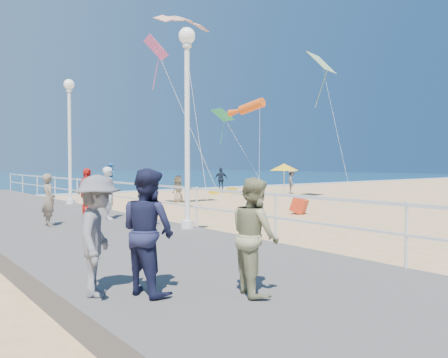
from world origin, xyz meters
TOP-DOWN VIEW (x-y plane):
  - ground at (0.00, 0.00)m, footprint 160.00×160.00m
  - surf_line at (0.00, 20.50)m, footprint 160.00×1.20m
  - boardwalk at (-7.50, 0.00)m, footprint 5.00×44.00m
  - railing at (-5.05, 0.00)m, footprint 0.05×42.00m
  - lamp_post_mid at (-5.35, 0.00)m, footprint 0.44×0.44m
  - lamp_post_far at (-5.35, 9.00)m, footprint 0.44×0.44m
  - woman_holding_toddler at (-6.21, 3.08)m, footprint 0.53×0.68m
  - toddler_held at (-6.06, 3.23)m, footprint 0.44×0.51m
  - spectator_1 at (-7.94, -5.46)m, footprint 0.81×0.91m
  - spectator_2 at (-9.60, -4.25)m, footprint 1.02×1.18m
  - spectator_3 at (-6.55, 3.98)m, footprint 0.58×0.99m
  - spectator_5 at (-5.83, 1.53)m, footprint 0.79×1.44m
  - spectator_6 at (-8.13, 2.73)m, footprint 0.37×0.55m
  - spectator_7 at (-9.05, -4.58)m, footprint 0.77×0.91m
  - beach_walker_a at (11.17, 11.42)m, footprint 1.25×1.29m
  - beach_walker_b at (9.53, 17.45)m, footprint 1.16×0.84m
  - beach_walker_c at (1.13, 10.59)m, footprint 0.54×0.77m
  - box_kite at (2.05, 2.63)m, footprint 0.78×0.87m
  - beach_umbrella at (8.81, 9.92)m, footprint 1.90×1.90m
  - beach_chair_left at (6.64, 14.57)m, footprint 0.55×0.55m
  - beach_chair_right at (8.28, 14.62)m, footprint 0.55×0.55m
  - kite_parafoil at (-0.63, 7.37)m, footprint 2.65×0.94m
  - kite_windsock at (5.85, 9.80)m, footprint 1.05×2.91m
  - kite_diamond_pink at (-1.49, 8.37)m, footprint 1.19×1.43m
  - kite_diamond_multi at (8.73, 6.89)m, footprint 1.89×1.54m
  - kite_diamond_green at (6.68, 13.67)m, footprint 1.15×1.34m

SIDE VIEW (x-z plane):
  - ground at x=0.00m, z-range 0.00..0.00m
  - surf_line at x=0.00m, z-range 0.01..0.05m
  - boardwalk at x=-7.50m, z-range 0.00..0.40m
  - beach_chair_left at x=6.64m, z-range 0.00..0.40m
  - beach_chair_right at x=8.28m, z-range 0.00..0.40m
  - box_kite at x=2.05m, z-range -0.07..0.67m
  - beach_walker_c at x=1.13m, z-range 0.00..1.50m
  - beach_walker_a at x=11.17m, z-range 0.00..1.77m
  - beach_walker_b at x=9.53m, z-range 0.00..1.83m
  - spectator_6 at x=-8.13m, z-range 0.40..1.85m
  - spectator_5 at x=-5.83m, z-range 0.40..1.88m
  - spectator_1 at x=-7.94m, z-range 0.40..1.95m
  - spectator_2 at x=-9.60m, z-range 0.40..1.98m
  - spectator_3 at x=-6.55m, z-range 0.40..1.98m
  - woman_holding_toddler at x=-6.21m, z-range 0.40..2.03m
  - spectator_7 at x=-9.05m, z-range 0.40..2.06m
  - railing at x=-5.05m, z-range 0.98..1.53m
  - toddler_held at x=-6.06m, z-range 1.25..2.15m
  - beach_umbrella at x=8.81m, z-range 0.84..2.98m
  - lamp_post_mid at x=-5.35m, z-range 1.00..6.32m
  - lamp_post_far at x=-5.35m, z-range 1.00..6.32m
  - kite_diamond_green at x=6.68m, z-range 5.09..5.81m
  - kite_windsock at x=5.85m, z-range 5.00..6.13m
  - kite_diamond_pink at x=-1.49m, z-range 7.11..7.99m
  - kite_diamond_multi at x=8.73m, z-range 7.46..8.67m
  - kite_parafoil at x=-0.63m, z-range 8.48..9.14m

